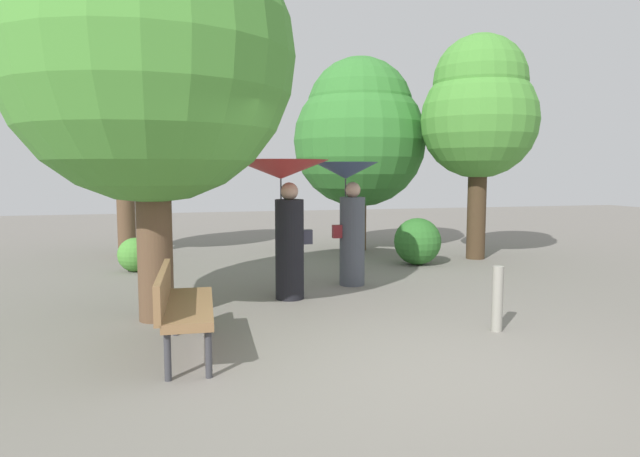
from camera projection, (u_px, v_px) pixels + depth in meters
ground_plane at (421, 371)px, 4.94m from camera, size 40.00×40.00×0.00m
person_left at (284, 196)px, 7.58m from camera, size 1.31×1.31×1.92m
person_right at (349, 203)px, 8.54m from camera, size 0.99×0.99×1.91m
park_bench at (180, 303)px, 5.33m from camera, size 0.56×1.52×0.83m
tree_near_left at (122, 112)px, 11.44m from camera, size 2.37×2.37×4.45m
tree_near_right at (360, 131)px, 12.26m from camera, size 2.91×2.91×4.25m
tree_mid_left at (148, 33)px, 6.31m from camera, size 3.35×3.35×5.23m
tree_mid_right at (479, 109)px, 11.00m from camera, size 2.31×2.31×4.44m
bush_path_left at (417, 241)px, 10.52m from camera, size 0.89×0.89×0.89m
bush_path_right at (135, 255)px, 9.82m from camera, size 0.60×0.60×0.60m
path_marker_post at (497, 299)px, 6.14m from camera, size 0.12×0.12×0.73m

